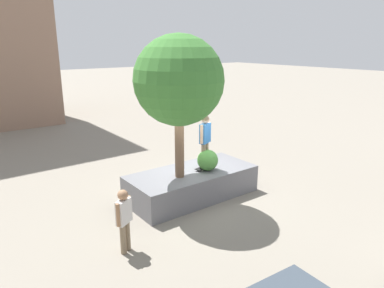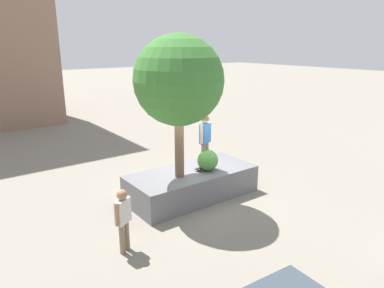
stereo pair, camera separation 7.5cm
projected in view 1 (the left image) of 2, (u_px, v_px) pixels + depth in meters
ground_plane at (195, 196)px, 11.54m from camera, size 120.00×120.00×0.00m
planter_ledge at (192, 184)px, 11.41m from camera, size 4.15×1.86×0.88m
plaza_tree at (179, 81)px, 10.02m from camera, size 2.61×2.61×4.23m
boxwood_shrub at (208, 160)px, 11.27m from camera, size 0.67×0.67×0.67m
skateboard at (205, 167)px, 11.48m from camera, size 0.83×0.39×0.07m
skateboarder at (205, 137)px, 11.21m from camera, size 0.53×0.36×1.70m
pedestrian_crossing at (124, 217)px, 8.22m from camera, size 0.48×0.37×1.60m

